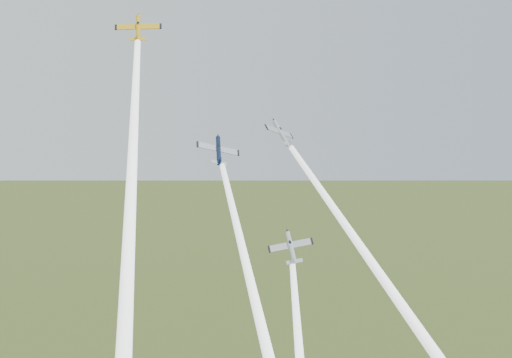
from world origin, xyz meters
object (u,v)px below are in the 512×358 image
plane_navy (219,150)px  plane_silver_right (281,133)px  plane_yellow (138,28)px  plane_silver_low (291,247)px

plane_navy → plane_silver_right: 11.23m
plane_yellow → plane_navy: bearing=28.6°
plane_navy → plane_yellow: bearing=-163.5°
plane_yellow → plane_silver_right: (24.45, -1.92, -16.64)m
plane_yellow → plane_navy: plane_yellow is taller
plane_silver_low → plane_silver_right: bearing=93.0°
plane_navy → plane_silver_right: plane_silver_right is taller
plane_yellow → plane_silver_low: (20.34, -12.79, -34.28)m
plane_silver_low → plane_navy: bearing=135.1°
plane_navy → plane_silver_low: bearing=-61.0°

